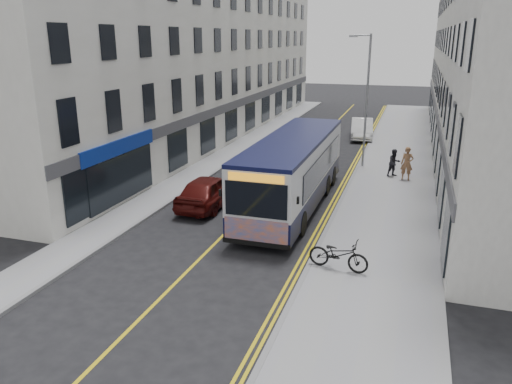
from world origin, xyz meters
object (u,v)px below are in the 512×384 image
Objects in this scene: bicycle at (338,254)px; car_white at (362,129)px; streetlamp at (366,97)px; pedestrian_far at (394,163)px; pedestrian_near at (407,164)px; city_bus at (293,169)px; car_maroon at (208,191)px.

car_white is at bearing 13.18° from bicycle.
car_white is (-1.02, 9.34, -3.60)m from streetlamp.
car_white is (-3.06, 11.30, -0.13)m from pedestrian_far.
pedestrian_far is (-0.71, 0.58, -0.15)m from pedestrian_near.
pedestrian_far is 11.71m from car_white.
pedestrian_near is (1.90, 12.45, 0.38)m from bicycle.
car_white is (1.30, 17.97, -1.07)m from city_bus.
city_bus is 7.35× the size of pedestrian_far.
streetlamp is 9.29m from city_bus.
pedestrian_near is at bearing -42.80° from streetlamp.
streetlamp reaches higher than bicycle.
pedestrian_far is (1.19, 13.03, 0.24)m from bicycle.
city_bus is at bearing 35.26° from bicycle.
car_maroon is (-8.21, -7.89, -0.13)m from pedestrian_far.
city_bus is 2.54× the size of car_maroon.
city_bus is (-2.31, -8.64, -2.53)m from streetlamp.
car_white is 1.03× the size of car_maroon.
pedestrian_near reaches higher than bicycle.
car_maroon is (-8.92, -7.31, -0.28)m from pedestrian_near.
bicycle is 1.13× the size of pedestrian_near.
city_bus is 7.96m from pedestrian_near.
streetlamp is at bearing -90.32° from car_white.
city_bus is 4.18m from car_maroon.
pedestrian_near reaches higher than car_white.
bicycle is 0.45× the size of car_white.
pedestrian_far is at bearing -43.83° from streetlamp.
pedestrian_near is at bearing 50.25° from city_bus.
car_maroon is at bearing -162.43° from city_bus.
pedestrian_far is at bearing 3.56° from bicycle.
pedestrian_far is (2.04, -1.96, -3.47)m from streetlamp.
pedestrian_near is at bearing 0.12° from bicycle.
car_white is 19.87m from car_maroon.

